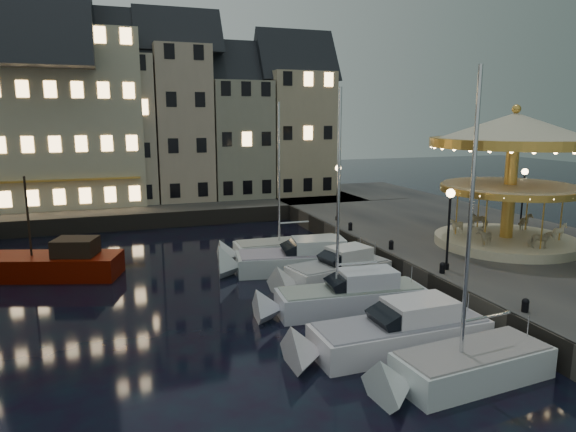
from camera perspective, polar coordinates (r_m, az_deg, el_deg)
name	(u,v)px	position (r m, az deg, el deg)	size (l,w,h in m)	color
ground	(324,318)	(23.91, 4.07, -11.19)	(160.00, 160.00, 0.00)	black
quay_east	(487,248)	(35.81, 21.22, -3.29)	(16.00, 56.00, 1.30)	#474442
quay_north	(123,210)	(49.06, -17.84, 0.62)	(44.00, 12.00, 1.30)	#474442
quaywall_e	(378,258)	(31.34, 9.92, -4.67)	(0.15, 44.00, 1.30)	#47423A
quaywall_n	(151,221)	(43.24, -14.99, -0.56)	(48.00, 0.15, 1.30)	#47423A
streetlamp_b	(449,217)	(27.12, 17.48, -0.15)	(0.44, 0.44, 4.17)	black
streetlamp_c	(338,185)	(38.65, 5.56, 3.49)	(0.44, 0.44, 4.17)	black
streetlamp_d	(523,189)	(39.65, 24.69, 2.73)	(0.44, 0.44, 4.17)	black
bollard_a	(525,305)	(22.95, 24.87, -8.92)	(0.30, 0.30, 0.57)	black
bollard_b	(442,267)	(26.94, 16.78, -5.47)	(0.30, 0.30, 0.57)	black
bollard_c	(391,244)	(30.97, 11.39, -3.09)	(0.30, 0.30, 0.57)	black
bollard_d	(350,226)	(35.69, 6.95, -1.10)	(0.30, 0.30, 0.57)	black
townhouse_nb	(45,125)	(50.62, -25.36, 9.10)	(6.16, 8.00, 13.80)	slate
townhouse_nc	(117,119)	(50.35, -18.45, 10.15)	(6.82, 8.00, 14.80)	#B4A58D
townhouse_nd	(180,114)	(50.76, -11.87, 11.04)	(5.50, 8.00, 15.80)	tan
townhouse_ne	(237,129)	(51.76, -5.73, 9.54)	(6.16, 8.00, 12.80)	gray
townhouse_nf	(294,124)	(53.48, 0.68, 10.18)	(6.82, 8.00, 13.80)	tan
hotel_corner	(44,108)	(50.61, -25.44, 10.80)	(17.60, 9.00, 16.80)	beige
motorboat_a	(460,369)	(19.20, 18.54, -15.83)	(6.73, 2.66, 11.11)	white
motorboat_b	(391,335)	(20.89, 11.38, -12.87)	(8.13, 2.46, 2.15)	silver
motorboat_c	(342,298)	(24.40, 6.06, -9.07)	(8.04, 2.62, 10.63)	silver
motorboat_d	(332,273)	(28.27, 4.95, -6.30)	(6.90, 3.49, 2.15)	silver
motorboat_e	(296,260)	(30.48, 0.93, -4.96)	(8.96, 3.92, 2.15)	silver
motorboat_f	(281,250)	(33.29, -0.76, -3.79)	(8.18, 2.25, 10.87)	silver
red_fishing_boat	(54,265)	(32.21, -24.59, -5.00)	(8.10, 4.82, 6.00)	#5E0B00
carousel	(513,154)	(33.24, 23.71, 6.31)	(9.62, 9.62, 8.42)	beige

